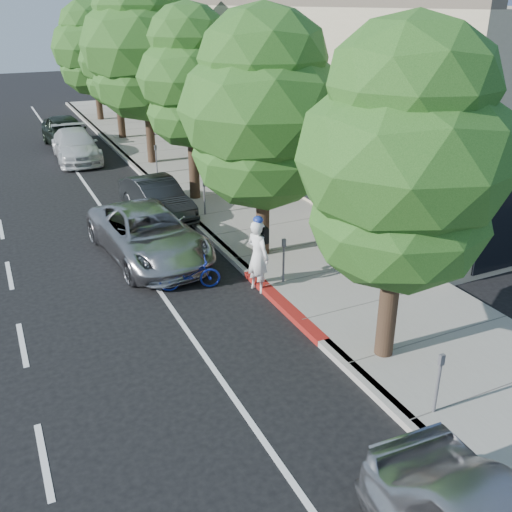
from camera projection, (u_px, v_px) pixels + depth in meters
ground at (302, 325)px, 13.81m from camera, size 120.00×120.00×0.00m
sidewalk at (249, 209)px, 21.27m from camera, size 4.60×56.00×0.15m
curb at (191, 218)px, 20.37m from camera, size 0.30×56.00×0.15m
curb_red_segment at (282, 304)px, 14.60m from camera, size 0.32×4.00×0.15m
storefront_building at (293, 75)px, 30.98m from camera, size 10.00×36.00×7.00m
street_tree_0 at (404, 162)px, 10.72m from camera, size 4.20×4.20×7.08m
street_tree_1 at (263, 112)px, 15.67m from camera, size 4.74×4.74×7.22m
street_tree_2 at (190, 80)px, 20.53m from camera, size 3.84×3.84×7.24m
street_tree_3 at (144, 47)px, 25.17m from camera, size 5.58×5.58×8.71m
street_tree_4 at (115, 62)px, 30.57m from camera, size 3.92×3.92×6.73m
street_tree_5 at (93, 49)px, 35.40m from camera, size 5.10×5.10×7.45m
cyclist at (258, 256)px, 15.08m from camera, size 0.67×0.84×2.01m
bicycle at (190, 274)px, 15.37m from camera, size 1.75×0.94×0.87m
silver_suv at (148, 234)px, 17.17m from camera, size 2.98×5.63×1.51m
dark_sedan at (157, 198)px, 20.59m from camera, size 1.88×4.25×1.36m
white_pickup at (76, 146)px, 27.89m from camera, size 2.19×5.02×1.44m
dark_suv_far at (66, 132)px, 30.32m from camera, size 2.26×4.97×1.65m
pedestrian at (254, 174)px, 22.30m from camera, size 0.87×0.71×1.66m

